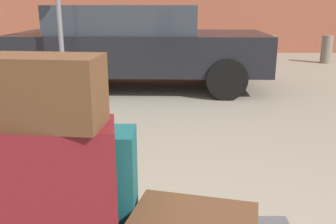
{
  "coord_description": "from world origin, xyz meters",
  "views": [
    {
      "loc": [
        0.01,
        -1.38,
        1.44
      ],
      "look_at": [
        0.0,
        1.2,
        0.69
      ],
      "focal_mm": 39.93,
      "sensor_mm": 36.0,
      "label": 1
    }
  ],
  "objects_px": {
    "suitcase_teal_front_left": "(97,193)",
    "duffel_bag_brown_topmost_pile": "(46,91)",
    "parked_car": "(138,44)",
    "suitcase_maroon_center": "(58,219)",
    "no_parking_sign": "(59,8)",
    "bollard_kerb_near": "(270,49)",
    "bollard_kerb_mid": "(328,49)"
  },
  "relations": [
    {
      "from": "suitcase_teal_front_left",
      "to": "duffel_bag_brown_topmost_pile",
      "type": "distance_m",
      "value": 0.62
    },
    {
      "from": "duffel_bag_brown_topmost_pile",
      "to": "parked_car",
      "type": "height_order",
      "value": "parked_car"
    },
    {
      "from": "parked_car",
      "to": "suitcase_maroon_center",
      "type": "bearing_deg",
      "value": -88.48
    },
    {
      "from": "suitcase_teal_front_left",
      "to": "parked_car",
      "type": "bearing_deg",
      "value": 92.96
    },
    {
      "from": "suitcase_maroon_center",
      "to": "no_parking_sign",
      "type": "bearing_deg",
      "value": 96.49
    },
    {
      "from": "duffel_bag_brown_topmost_pile",
      "to": "parked_car",
      "type": "xyz_separation_m",
      "value": [
        -0.14,
        5.41,
        -0.4
      ]
    },
    {
      "from": "suitcase_maroon_center",
      "to": "parked_car",
      "type": "relative_size",
      "value": 0.16
    },
    {
      "from": "bollard_kerb_near",
      "to": "bollard_kerb_mid",
      "type": "xyz_separation_m",
      "value": [
        1.43,
        0.0,
        0.0
      ]
    },
    {
      "from": "duffel_bag_brown_topmost_pile",
      "to": "suitcase_teal_front_left",
      "type": "bearing_deg",
      "value": 81.69
    },
    {
      "from": "bollard_kerb_near",
      "to": "parked_car",
      "type": "bearing_deg",
      "value": -137.48
    },
    {
      "from": "parked_car",
      "to": "bollard_kerb_near",
      "type": "distance_m",
      "value": 4.22
    },
    {
      "from": "duffel_bag_brown_topmost_pile",
      "to": "suitcase_maroon_center",
      "type": "bearing_deg",
      "value": 0.0
    },
    {
      "from": "duffel_bag_brown_topmost_pile",
      "to": "no_parking_sign",
      "type": "xyz_separation_m",
      "value": [
        -1.14,
        4.24,
        0.22
      ]
    },
    {
      "from": "no_parking_sign",
      "to": "bollard_kerb_near",
      "type": "bearing_deg",
      "value": 44.43
    },
    {
      "from": "suitcase_teal_front_left",
      "to": "no_parking_sign",
      "type": "bearing_deg",
      "value": 107.6
    },
    {
      "from": "parked_car",
      "to": "no_parking_sign",
      "type": "height_order",
      "value": "no_parking_sign"
    },
    {
      "from": "suitcase_teal_front_left",
      "to": "parked_car",
      "type": "distance_m",
      "value": 5.11
    },
    {
      "from": "bollard_kerb_mid",
      "to": "no_parking_sign",
      "type": "distance_m",
      "value": 6.89
    },
    {
      "from": "duffel_bag_brown_topmost_pile",
      "to": "parked_car",
      "type": "distance_m",
      "value": 5.43
    },
    {
      "from": "bollard_kerb_near",
      "to": "no_parking_sign",
      "type": "relative_size",
      "value": 0.31
    },
    {
      "from": "duffel_bag_brown_topmost_pile",
      "to": "parked_car",
      "type": "bearing_deg",
      "value": 98.1
    },
    {
      "from": "duffel_bag_brown_topmost_pile",
      "to": "bollard_kerb_mid",
      "type": "xyz_separation_m",
      "value": [
        4.38,
        8.25,
        -0.82
      ]
    },
    {
      "from": "suitcase_teal_front_left",
      "to": "bollard_kerb_mid",
      "type": "height_order",
      "value": "suitcase_teal_front_left"
    },
    {
      "from": "bollard_kerb_mid",
      "to": "no_parking_sign",
      "type": "relative_size",
      "value": 0.31
    },
    {
      "from": "duffel_bag_brown_topmost_pile",
      "to": "no_parking_sign",
      "type": "bearing_deg",
      "value": 111.56
    },
    {
      "from": "suitcase_maroon_center",
      "to": "no_parking_sign",
      "type": "xyz_separation_m",
      "value": [
        -1.14,
        4.24,
        0.69
      ]
    },
    {
      "from": "suitcase_maroon_center",
      "to": "suitcase_teal_front_left",
      "type": "relative_size",
      "value": 1.21
    },
    {
      "from": "suitcase_teal_front_left",
      "to": "parked_car",
      "type": "height_order",
      "value": "parked_car"
    },
    {
      "from": "parked_car",
      "to": "bollard_kerb_near",
      "type": "xyz_separation_m",
      "value": [
        3.09,
        2.84,
        -0.41
      ]
    },
    {
      "from": "suitcase_teal_front_left",
      "to": "parked_car",
      "type": "xyz_separation_m",
      "value": [
        -0.22,
        5.11,
        0.13
      ]
    },
    {
      "from": "suitcase_teal_front_left",
      "to": "bollard_kerb_mid",
      "type": "bearing_deg",
      "value": 62.0
    },
    {
      "from": "no_parking_sign",
      "to": "suitcase_teal_front_left",
      "type": "bearing_deg",
      "value": -72.84
    }
  ]
}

